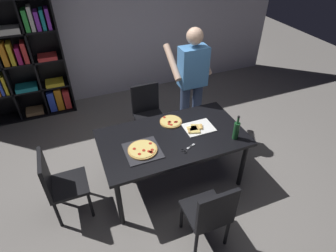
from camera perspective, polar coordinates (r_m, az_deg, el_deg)
The scene contains 13 objects.
ground_plane at distance 3.83m, azimuth 0.85°, elevation -10.85°, with size 12.00×12.00×0.00m, color gray.
back_wall at distance 5.25m, azimuth -10.68°, elevation 20.69°, with size 6.40×0.10×2.80m, color #BCB7C6.
dining_table at distance 3.35m, azimuth 0.95°, elevation -3.07°, with size 1.74×0.96×0.75m.
chair_near_camera at distance 2.90m, azimuth 8.64°, elevation -17.23°, with size 0.42×0.42×0.90m.
chair_far_side at distance 4.18m, azimuth -4.18°, elevation 3.17°, with size 0.42×0.42×0.90m.
chair_left_end at distance 3.34m, azimuth -21.51°, elevation -10.69°, with size 0.42×0.42×0.90m.
bookshelf at distance 5.13m, azimuth -28.52°, elevation 11.46°, with size 1.40×0.35×1.95m.
person_serving_pizza at distance 3.95m, azimuth 4.90°, elevation 9.17°, with size 0.55×0.54×1.75m.
pepperoni_pizza_on_tray at distance 3.12m, azimuth -5.23°, elevation -4.93°, with size 0.39×0.39×0.04m.
pizza_slices_on_towel at distance 3.43m, azimuth 5.97°, elevation -0.43°, with size 0.36×0.28×0.03m.
wine_bottle at distance 3.30m, azimuth 13.85°, elevation -0.84°, with size 0.07×0.07×0.32m.
kitchen_scissors at distance 3.13m, azimuth 3.80°, elevation -4.79°, with size 0.20×0.12×0.01m.
second_pizza_plain at distance 3.52m, azimuth 0.59°, elevation 0.92°, with size 0.28×0.28×0.03m.
Camera 1 is at (-1.00, -2.35, 2.85)m, focal length 29.67 mm.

